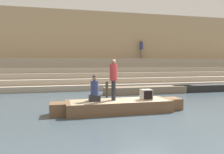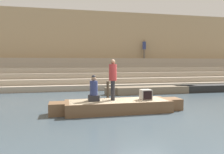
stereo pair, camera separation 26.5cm
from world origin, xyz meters
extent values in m
plane|color=#3D4C56|center=(0.00, 0.00, 0.00)|extent=(120.00, 120.00, 0.00)
cube|color=tan|center=(0.00, 9.26, 0.20)|extent=(36.00, 4.33, 0.41)
cube|color=#B2A28D|center=(0.00, 9.62, 0.61)|extent=(36.00, 3.61, 0.41)
cube|color=tan|center=(0.00, 9.98, 1.02)|extent=(36.00, 2.88, 0.41)
cube|color=#B2A28D|center=(0.00, 10.34, 1.43)|extent=(36.00, 2.16, 0.41)
cube|color=tan|center=(0.00, 10.70, 1.84)|extent=(36.00, 1.44, 0.41)
cube|color=#B2A28D|center=(0.00, 11.06, 2.25)|extent=(36.00, 0.72, 0.41)
cube|color=tan|center=(0.00, 12.02, 3.38)|extent=(34.20, 1.20, 6.77)
cube|color=brown|center=(0.00, 11.40, 0.30)|extent=(34.20, 0.12, 0.60)
cube|color=brown|center=(-1.07, 0.16, 0.24)|extent=(4.37, 1.40, 0.49)
cube|color=tan|center=(-1.07, 0.16, 0.46)|extent=(4.02, 1.30, 0.05)
cube|color=brown|center=(1.42, 0.16, 0.24)|extent=(0.61, 0.77, 0.49)
cube|color=brown|center=(-3.57, 0.16, 0.24)|extent=(0.61, 0.77, 0.49)
cylinder|color=olive|center=(-1.73, 0.96, 0.39)|extent=(2.36, 0.04, 0.04)
cylinder|color=#28282D|center=(-1.28, 0.35, 0.90)|extent=(0.13, 0.13, 0.83)
cylinder|color=#28282D|center=(-1.28, 0.18, 0.90)|extent=(0.13, 0.13, 0.83)
cylinder|color=#B23333|center=(-1.28, 0.26, 1.66)|extent=(0.32, 0.32, 0.69)
sphere|color=#9E7556|center=(-1.28, 0.26, 2.10)|extent=(0.20, 0.20, 0.20)
cube|color=#28282D|center=(-2.08, 0.25, 0.61)|extent=(0.45, 0.35, 0.24)
cylinder|color=navy|center=(-2.08, 0.25, 1.02)|extent=(0.32, 0.32, 0.58)
sphere|color=#9E7556|center=(-2.08, 0.25, 1.41)|extent=(0.20, 0.20, 0.20)
sphere|color=#333338|center=(-2.08, 0.25, 1.48)|extent=(0.17, 0.17, 0.17)
cube|color=#9E998E|center=(0.10, 0.04, 0.71)|extent=(0.45, 0.43, 0.44)
cube|color=black|center=(0.10, -0.18, 0.71)|extent=(0.37, 0.02, 0.36)
cube|color=#756651|center=(2.41, 4.95, 0.24)|extent=(4.91, 1.04, 0.47)
cube|color=#993328|center=(2.41, 4.95, 0.45)|extent=(4.52, 0.94, 0.05)
cube|color=#756651|center=(5.21, 4.95, 0.24)|extent=(0.69, 0.57, 0.47)
cube|color=#756651|center=(-0.39, 4.95, 0.24)|extent=(0.69, 0.57, 0.47)
cube|color=black|center=(7.15, 5.02, 0.24)|extent=(4.67, 1.04, 0.47)
cube|color=#993328|center=(7.15, 5.02, 0.45)|extent=(4.30, 0.94, 0.05)
cube|color=black|center=(4.49, 5.02, 0.24)|extent=(0.65, 0.57, 0.47)
cylinder|color=#473828|center=(-0.90, 3.25, 0.51)|extent=(0.15, 0.15, 1.02)
cylinder|color=#756656|center=(4.17, 11.15, 2.88)|extent=(0.14, 0.14, 0.86)
cylinder|color=#756656|center=(4.17, 10.97, 2.88)|extent=(0.14, 0.14, 0.86)
cylinder|color=navy|center=(4.17, 11.06, 3.66)|extent=(0.33, 0.33, 0.71)
sphere|color=#9E7556|center=(4.17, 11.06, 4.12)|extent=(0.20, 0.20, 0.20)
camera|label=1|loc=(-3.51, -8.55, 2.07)|focal=35.00mm
camera|label=2|loc=(-3.25, -8.61, 2.07)|focal=35.00mm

